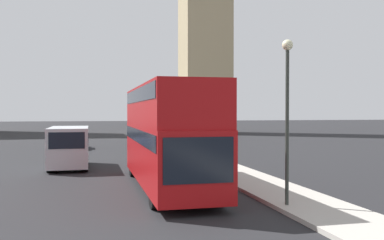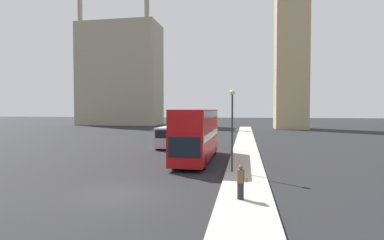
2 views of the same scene
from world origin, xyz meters
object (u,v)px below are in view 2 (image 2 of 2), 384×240
(red_double_decker_bus, at_px, (197,132))
(white_van, at_px, (169,137))
(street_lamp, at_px, (232,118))
(parked_sedan, at_px, (190,133))
(pedestrian, at_px, (241,182))

(red_double_decker_bus, bearing_deg, white_van, 119.63)
(street_lamp, distance_m, parked_sedan, 27.46)
(red_double_decker_bus, xyz_separation_m, white_van, (-4.38, 7.70, -1.15))
(red_double_decker_bus, bearing_deg, parked_sedan, 102.17)
(red_double_decker_bus, distance_m, white_van, 8.93)
(red_double_decker_bus, height_order, parked_sedan, red_double_decker_bus)
(white_van, distance_m, parked_sedan, 13.69)
(pedestrian, distance_m, street_lamp, 6.80)
(parked_sedan, bearing_deg, white_van, -89.02)
(pedestrian, bearing_deg, parked_sedan, 104.67)
(white_van, height_order, parked_sedan, white_van)
(parked_sedan, bearing_deg, red_double_decker_bus, -77.83)
(red_double_decker_bus, xyz_separation_m, pedestrian, (3.85, -10.92, -1.47))
(red_double_decker_bus, relative_size, pedestrian, 6.69)
(white_van, distance_m, pedestrian, 20.36)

